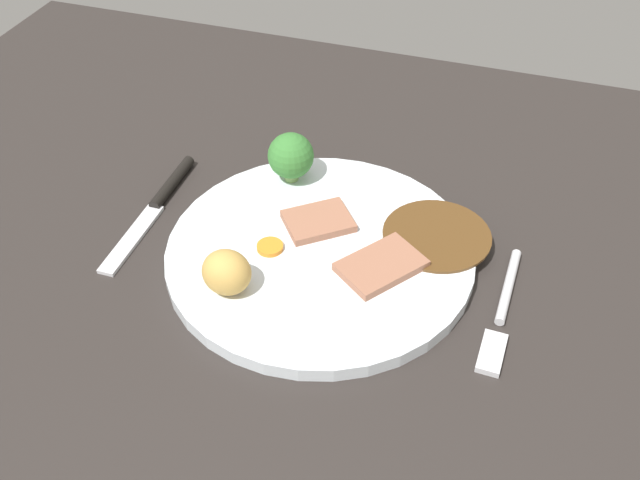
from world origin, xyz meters
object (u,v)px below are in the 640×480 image
object	(u,v)px
dinner_plate	(320,253)
broccoli_floret	(291,156)
roast_potato_left	(227,272)
knife	(158,202)
carrot_coin_front	(270,247)
fork	(502,312)
meat_slice_under	(381,265)
meat_slice_main	(318,221)

from	to	relation	value
dinner_plate	broccoli_floret	distance (cm)	11.83
roast_potato_left	knife	distance (cm)	16.31
broccoli_floret	knife	bearing A→B (deg)	29.39
carrot_coin_front	fork	bearing A→B (deg)	179.13
meat_slice_under	broccoli_floret	world-z (taller)	broccoli_floret
fork	knife	distance (cm)	36.40
carrot_coin_front	knife	bearing A→B (deg)	-16.00
carrot_coin_front	fork	world-z (taller)	carrot_coin_front
carrot_coin_front	fork	size ratio (longest dim) A/B	0.16
meat_slice_main	carrot_coin_front	xyz separation A→B (cm)	(3.22, 4.83, -0.17)
meat_slice_main	knife	xyz separation A→B (cm)	(17.30, 0.79, -1.35)
meat_slice_main	roast_potato_left	distance (cm)	12.06
roast_potato_left	broccoli_floret	xyz separation A→B (cm)	(0.15, -17.04, 0.90)
meat_slice_under	roast_potato_left	size ratio (longest dim) A/B	1.67
carrot_coin_front	roast_potato_left	bearing A→B (deg)	74.83
dinner_plate	knife	distance (cm)	18.70
meat_slice_main	broccoli_floret	bearing A→B (deg)	-50.73
carrot_coin_front	knife	world-z (taller)	carrot_coin_front
dinner_plate	roast_potato_left	bearing A→B (deg)	51.51
meat_slice_under	carrot_coin_front	size ratio (longest dim) A/B	3.00
roast_potato_left	meat_slice_main	bearing A→B (deg)	-114.03
dinner_plate	knife	bearing A→B (deg)	-7.48
fork	knife	bearing A→B (deg)	-94.85
roast_potato_left	broccoli_floret	size ratio (longest dim) A/B	0.84
meat_slice_main	meat_slice_under	world-z (taller)	same
dinner_plate	meat_slice_main	xyz separation A→B (cm)	(1.24, -3.23, 1.10)
dinner_plate	meat_slice_under	size ratio (longest dim) A/B	3.88
meat_slice_under	dinner_plate	bearing A→B (deg)	-8.65
meat_slice_under	carrot_coin_front	distance (cm)	10.70
roast_potato_left	dinner_plate	bearing A→B (deg)	-128.49
roast_potato_left	carrot_coin_front	distance (cm)	6.55
carrot_coin_front	meat_slice_main	bearing A→B (deg)	-123.64
meat_slice_main	knife	world-z (taller)	meat_slice_main
dinner_plate	fork	size ratio (longest dim) A/B	1.92
roast_potato_left	knife	world-z (taller)	roast_potato_left
meat_slice_main	broccoli_floret	xyz separation A→B (cm)	(5.01, -6.13, 2.54)
broccoli_floret	carrot_coin_front	bearing A→B (deg)	99.30
broccoli_floret	fork	size ratio (longest dim) A/B	0.35
meat_slice_under	broccoli_floret	size ratio (longest dim) A/B	1.40
meat_slice_under	knife	xyz separation A→B (cm)	(24.76, -3.38, -1.35)
meat_slice_main	roast_potato_left	xyz separation A→B (cm)	(4.86, 10.91, 1.64)
dinner_plate	knife	world-z (taller)	dinner_plate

